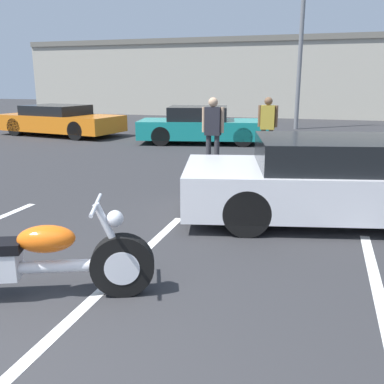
# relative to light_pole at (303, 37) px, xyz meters

# --- Properties ---
(parking_stripe_middle) EXTENTS (0.12, 4.55, 0.01)m
(parking_stripe_middle) POSITION_rel_light_pole_xyz_m (-0.94, -15.53, -3.77)
(parking_stripe_middle) COLOR white
(parking_stripe_middle) RESTS_ON ground
(far_building) EXTENTS (32.00, 4.20, 4.40)m
(far_building) POSITION_rel_light_pole_xyz_m (-1.13, 7.31, -1.44)
(far_building) COLOR #B2AD9E
(far_building) RESTS_ON ground
(light_pole) EXTENTS (1.21, 0.28, 6.81)m
(light_pole) POSITION_rel_light_pole_xyz_m (0.00, 0.00, 0.00)
(light_pole) COLOR slate
(light_pole) RESTS_ON ground
(motorcycle) EXTENTS (2.46, 1.19, 0.94)m
(motorcycle) POSITION_rel_light_pole_xyz_m (-1.62, -16.04, -3.40)
(motorcycle) COLOR black
(motorcycle) RESTS_ON ground
(show_car_hood_open) EXTENTS (4.94, 2.88, 2.14)m
(show_car_hood_open) POSITION_rel_light_pole_xyz_m (1.38, -12.55, -3.17)
(show_car_hood_open) COLOR silver
(show_car_hood_open) RESTS_ON ground
(parked_car_mid_row) EXTENTS (4.50, 2.62, 1.21)m
(parked_car_mid_row) POSITION_rel_light_pole_xyz_m (-2.83, -5.29, -3.21)
(parked_car_mid_row) COLOR teal
(parked_car_mid_row) RESTS_ON ground
(parked_car_left_row) EXTENTS (4.99, 2.65, 1.13)m
(parked_car_left_row) POSITION_rel_light_pole_xyz_m (-8.57, -4.87, -3.22)
(parked_car_left_row) COLOR orange
(parked_car_left_row) RESTS_ON ground
(spectator_near_motorcycle) EXTENTS (0.52, 0.22, 1.67)m
(spectator_near_motorcycle) POSITION_rel_light_pole_xyz_m (-1.38, -9.50, -2.79)
(spectator_near_motorcycle) COLOR #333338
(spectator_near_motorcycle) RESTS_ON ground
(spectator_by_show_car) EXTENTS (0.52, 0.21, 1.62)m
(spectator_by_show_car) POSITION_rel_light_pole_xyz_m (-0.36, -7.68, -2.82)
(spectator_by_show_car) COLOR brown
(spectator_by_show_car) RESTS_ON ground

